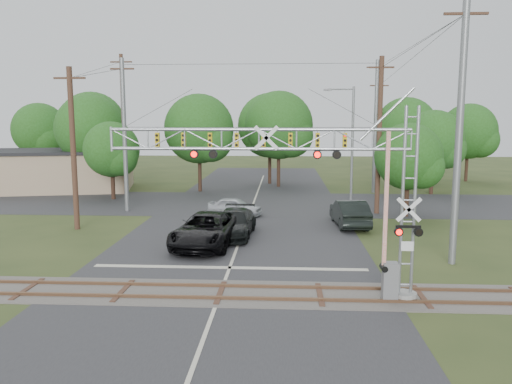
# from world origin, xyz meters

# --- Properties ---
(ground) EXTENTS (160.00, 160.00, 0.00)m
(ground) POSITION_xyz_m (0.00, 0.00, 0.00)
(ground) COLOR #2D3B1B
(ground) RESTS_ON ground
(road_main) EXTENTS (14.00, 90.00, 0.02)m
(road_main) POSITION_xyz_m (0.00, 10.00, 0.01)
(road_main) COLOR #2C2C2E
(road_main) RESTS_ON ground
(road_cross) EXTENTS (90.00, 12.00, 0.02)m
(road_cross) POSITION_xyz_m (0.00, 24.00, 0.01)
(road_cross) COLOR #2C2C2E
(road_cross) RESTS_ON ground
(railroad_track) EXTENTS (90.00, 3.20, 0.17)m
(railroad_track) POSITION_xyz_m (0.00, 2.00, 0.03)
(railroad_track) COLOR #46423D
(railroad_track) RESTS_ON ground
(crossing_gantry) EXTENTS (11.91, 0.95, 7.47)m
(crossing_gantry) POSITION_xyz_m (3.78, 1.64, 4.67)
(crossing_gantry) COLOR gray
(crossing_gantry) RESTS_ON ground
(traffic_signal_span) EXTENTS (19.34, 0.36, 11.50)m
(traffic_signal_span) POSITION_xyz_m (0.85, 20.00, 5.69)
(traffic_signal_span) COLOR slate
(traffic_signal_span) RESTS_ON ground
(pickup_black) EXTENTS (3.74, 6.83, 1.81)m
(pickup_black) POSITION_xyz_m (-1.72, 9.68, 0.91)
(pickup_black) COLOR black
(pickup_black) RESTS_ON ground
(car_dark) EXTENTS (2.56, 5.63, 1.60)m
(car_dark) POSITION_xyz_m (-0.44, 12.04, 0.80)
(car_dark) COLOR black
(car_dark) RESTS_ON ground
(sedan_silver) EXTENTS (4.20, 2.37, 1.35)m
(sedan_silver) POSITION_xyz_m (-1.02, 18.47, 0.67)
(sedan_silver) COLOR #B5B8BD
(sedan_silver) RESTS_ON ground
(suv_dark) EXTENTS (2.21, 5.44, 1.75)m
(suv_dark) POSITION_xyz_m (6.89, 15.44, 0.88)
(suv_dark) COLOR black
(suv_dark) RESTS_ON ground
(commercial_building) EXTENTS (18.60, 12.21, 4.00)m
(commercial_building) POSITION_xyz_m (-21.39, 30.96, 2.01)
(commercial_building) COLOR tan
(commercial_building) RESTS_ON ground
(streetlight) EXTENTS (2.58, 0.27, 9.68)m
(streetlight) POSITION_xyz_m (8.06, 25.08, 5.42)
(streetlight) COLOR slate
(streetlight) RESTS_ON ground
(utility_poles) EXTENTS (26.92, 30.91, 12.87)m
(utility_poles) POSITION_xyz_m (2.49, 23.60, 6.08)
(utility_poles) COLOR #452C20
(utility_poles) RESTS_ON ground
(treeline) EXTENTS (56.11, 27.53, 9.94)m
(treeline) POSITION_xyz_m (-1.90, 34.39, 5.93)
(treeline) COLOR #332017
(treeline) RESTS_ON ground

